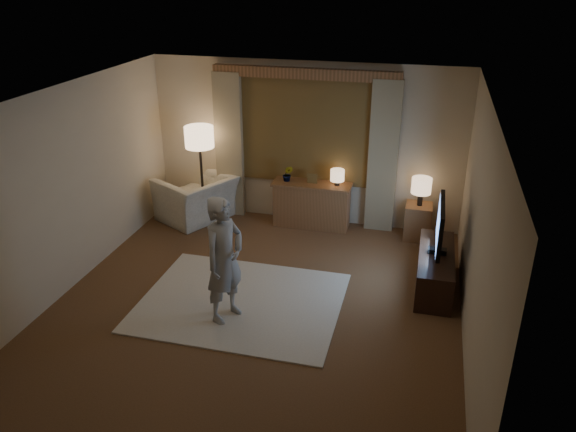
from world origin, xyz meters
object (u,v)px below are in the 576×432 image
(armchair, at_px, (196,198))
(side_table, at_px, (418,222))
(sideboard, at_px, (312,206))
(person, at_px, (224,260))
(tv_stand, at_px, (435,270))

(armchair, relative_size, side_table, 2.01)
(armchair, bearing_deg, sideboard, 123.80)
(armchair, bearing_deg, person, 57.07)
(side_table, bearing_deg, person, -127.50)
(person, bearing_deg, tv_stand, -36.73)
(side_table, bearing_deg, armchair, -177.45)
(tv_stand, height_order, person, person)
(armchair, distance_m, tv_stand, 4.08)
(sideboard, relative_size, tv_stand, 0.86)
(sideboard, xyz_separation_m, side_table, (1.69, -0.05, -0.07))
(side_table, height_order, person, person)
(side_table, bearing_deg, tv_stand, -78.59)
(sideboard, xyz_separation_m, armchair, (-1.91, -0.21, 0.02))
(sideboard, bearing_deg, side_table, -1.70)
(sideboard, relative_size, armchair, 1.06)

